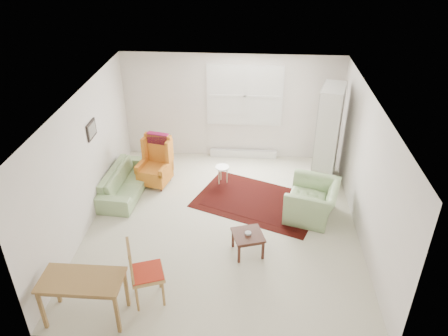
# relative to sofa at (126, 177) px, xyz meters

# --- Properties ---
(room) EXTENTS (5.04, 5.54, 2.51)m
(room) POSITION_rel_sofa_xyz_m (2.12, -0.75, 0.89)
(room) COLOR beige
(room) RESTS_ON ground
(rug) EXTENTS (2.84, 2.36, 0.02)m
(rug) POSITION_rel_sofa_xyz_m (2.75, -0.19, -0.35)
(rug) COLOR black
(rug) RESTS_ON ground
(sofa) EXTENTS (0.85, 1.86, 0.73)m
(sofa) POSITION_rel_sofa_xyz_m (0.00, 0.00, 0.00)
(sofa) COLOR #8AA870
(sofa) RESTS_ON ground
(armchair) EXTENTS (1.18, 1.27, 0.83)m
(armchair) POSITION_rel_sofa_xyz_m (3.79, -0.57, 0.05)
(armchair) COLOR #8AA870
(armchair) RESTS_ON ground
(wingback_chair) EXTENTS (0.77, 0.80, 1.10)m
(wingback_chair) POSITION_rel_sofa_xyz_m (0.53, 0.34, 0.18)
(wingback_chair) COLOR orange
(wingback_chair) RESTS_ON ground
(coffee_table) EXTENTS (0.62, 0.62, 0.41)m
(coffee_table) POSITION_rel_sofa_xyz_m (2.59, -1.75, -0.16)
(coffee_table) COLOR #3F1D13
(coffee_table) RESTS_ON ground
(stool) EXTENTS (0.34, 0.34, 0.40)m
(stool) POSITION_rel_sofa_xyz_m (1.98, 0.51, -0.16)
(stool) COLOR white
(stool) RESTS_ON ground
(cabinet) EXTENTS (0.66, 0.94, 2.14)m
(cabinet) POSITION_rel_sofa_xyz_m (4.20, 0.83, 0.71)
(cabinet) COLOR white
(cabinet) RESTS_ON ground
(desk) EXTENTS (1.16, 0.58, 0.73)m
(desk) POSITION_rel_sofa_xyz_m (0.30, -3.31, 0.00)
(desk) COLOR #A27941
(desk) RESTS_ON ground
(desk_chair) EXTENTS (0.61, 0.61, 1.09)m
(desk_chair) POSITION_rel_sofa_xyz_m (1.12, -2.91, 0.18)
(desk_chair) COLOR #A27941
(desk_chair) RESTS_ON ground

